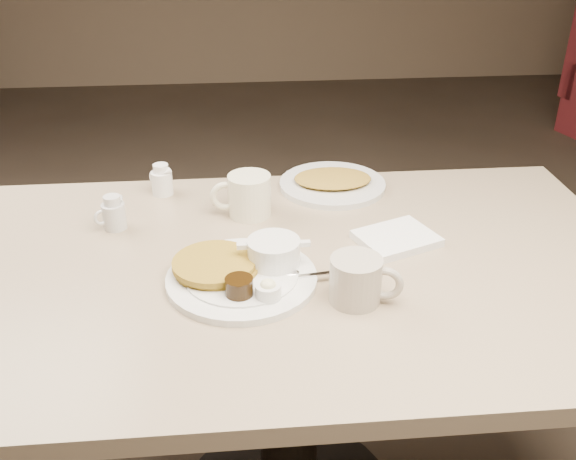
{
  "coord_description": "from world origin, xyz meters",
  "views": [
    {
      "loc": [
        -0.1,
        -1.13,
        1.46
      ],
      "look_at": [
        0.0,
        0.02,
        0.82
      ],
      "focal_mm": 40.23,
      "sensor_mm": 36.0,
      "label": 1
    }
  ],
  "objects": [
    {
      "name": "diner_table",
      "position": [
        0.0,
        0.0,
        0.58
      ],
      "size": [
        1.5,
        0.9,
        0.75
      ],
      "color": "tan",
      "rests_on": "ground"
    },
    {
      "name": "main_plate",
      "position": [
        -0.09,
        -0.05,
        0.77
      ],
      "size": [
        0.36,
        0.3,
        0.07
      ],
      "color": "white",
      "rests_on": "diner_table"
    },
    {
      "name": "coffee_mug_near",
      "position": [
        0.12,
        -0.14,
        0.8
      ],
      "size": [
        0.15,
        0.12,
        0.09
      ],
      "color": "#B2A999",
      "rests_on": "diner_table"
    },
    {
      "name": "napkin",
      "position": [
        0.24,
        0.07,
        0.76
      ],
      "size": [
        0.2,
        0.18,
        0.02
      ],
      "color": "white",
      "rests_on": "diner_table"
    },
    {
      "name": "coffee_mug_far",
      "position": [
        -0.08,
        0.23,
        0.8
      ],
      "size": [
        0.14,
        0.1,
        0.1
      ],
      "color": "#F3EFCC",
      "rests_on": "diner_table"
    },
    {
      "name": "creamer_left",
      "position": [
        -0.38,
        0.19,
        0.79
      ],
      "size": [
        0.07,
        0.06,
        0.08
      ],
      "color": "silver",
      "rests_on": "diner_table"
    },
    {
      "name": "creamer_right",
      "position": [
        -0.29,
        0.37,
        0.79
      ],
      "size": [
        0.07,
        0.07,
        0.08
      ],
      "color": "white",
      "rests_on": "diner_table"
    },
    {
      "name": "hash_plate",
      "position": [
        0.15,
        0.37,
        0.76
      ],
      "size": [
        0.28,
        0.28,
        0.04
      ],
      "color": "silver",
      "rests_on": "diner_table"
    }
  ]
}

